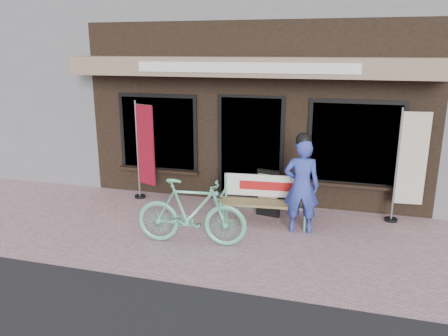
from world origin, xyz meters
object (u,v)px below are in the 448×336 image
(bench, at_px, (265,196))
(person, at_px, (302,184))
(nobori_cream, at_px, (409,165))
(menu_stand, at_px, (268,193))
(bicycle, at_px, (191,212))
(nobori_red, at_px, (144,150))

(bench, bearing_deg, person, -24.93)
(bench, height_order, nobori_cream, nobori_cream)
(person, bearing_deg, menu_stand, 131.57)
(bicycle, bearing_deg, menu_stand, -38.04)
(person, bearing_deg, bench, 153.17)
(bicycle, bearing_deg, person, -65.13)
(person, relative_size, bicycle, 0.96)
(bench, relative_size, bicycle, 0.91)
(bench, xyz_separation_m, menu_stand, (-0.00, 0.34, -0.05))
(bicycle, relative_size, nobori_red, 0.87)
(person, xyz_separation_m, bicycle, (-1.64, -0.97, -0.31))
(nobori_red, height_order, menu_stand, nobori_red)
(bicycle, height_order, menu_stand, bicycle)
(bicycle, relative_size, menu_stand, 2.01)
(person, distance_m, nobori_red, 3.39)
(bicycle, relative_size, nobori_cream, 0.86)
(person, xyz_separation_m, nobori_cream, (1.79, 0.96, 0.23))
(person, distance_m, nobori_cream, 2.04)
(bicycle, bearing_deg, nobori_cream, -66.38)
(person, height_order, bicycle, person)
(person, distance_m, bicycle, 1.93)
(nobori_cream, height_order, menu_stand, nobori_cream)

